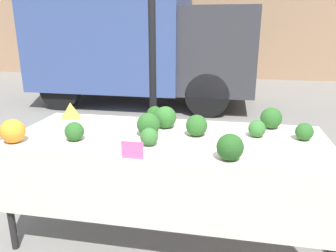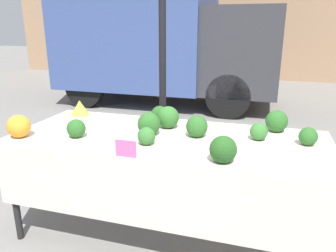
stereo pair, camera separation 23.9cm
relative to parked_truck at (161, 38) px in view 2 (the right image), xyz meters
name	(u,v)px [view 2 (the right image)]	position (x,y,z in m)	size (l,w,h in m)	color
ground_plane	(168,232)	(1.51, -4.49, -1.35)	(40.00, 40.00, 0.00)	gray
tent_pole	(163,62)	(1.18, -3.61, -0.09)	(0.07, 0.07, 2.53)	black
parked_truck	(161,38)	(0.00, 0.00, 0.00)	(4.38, 2.18, 2.55)	#384C84
market_table	(165,151)	(1.51, -4.55, -0.62)	(2.31, 0.94, 0.83)	beige
orange_cauliflower	(19,126)	(0.47, -4.82, -0.44)	(0.17, 0.17, 0.17)	orange
romanesco_head	(80,108)	(0.57, -4.15, -0.46)	(0.17, 0.17, 0.14)	#93B238
broccoli_head_0	(223,149)	(1.96, -4.85, -0.44)	(0.17, 0.17, 0.17)	#23511E
broccoli_head_1	(149,124)	(1.36, -4.49, -0.44)	(0.17, 0.17, 0.17)	#285B23
broccoli_head_2	(277,121)	(2.27, -4.14, -0.44)	(0.17, 0.17, 0.17)	#285B23
broccoli_head_3	(197,126)	(1.71, -4.44, -0.45)	(0.16, 0.16, 0.16)	#285B23
broccoli_head_4	(259,132)	(2.15, -4.37, -0.46)	(0.13, 0.13, 0.13)	#336B2D
broccoli_head_5	(76,128)	(0.87, -4.70, -0.46)	(0.14, 0.14, 0.14)	#285B23
broccoli_head_6	(308,136)	(2.47, -4.39, -0.46)	(0.13, 0.13, 0.13)	#285B23
broccoli_head_7	(168,117)	(1.45, -4.28, -0.44)	(0.17, 0.17, 0.17)	#2D6628
broccoli_head_8	(146,136)	(1.42, -4.70, -0.47)	(0.12, 0.12, 0.12)	#336B2D
broccoli_head_9	(159,114)	(1.33, -4.15, -0.46)	(0.14, 0.14, 0.14)	#23511E
price_sign	(126,149)	(1.37, -4.94, -0.47)	(0.14, 0.01, 0.11)	#F45B9E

